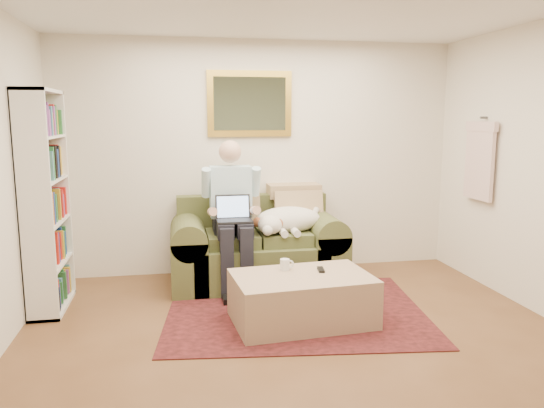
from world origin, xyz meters
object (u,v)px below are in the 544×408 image
object	(u,v)px
sofa	(257,254)
seated_man	(233,216)
ottoman	(302,299)
coffee_mug	(285,265)
laptop	(234,214)
sleeping_dog	(288,219)
bookshelf	(45,202)

from	to	relation	value
sofa	seated_man	bearing A→B (deg)	-148.55
ottoman	coffee_mug	distance (m)	0.33
seated_man	laptop	world-z (taller)	seated_man
sofa	seated_man	world-z (taller)	seated_man
seated_man	ottoman	xyz separation A→B (m)	(0.47, -1.03, -0.55)
laptop	coffee_mug	size ratio (longest dim) A/B	3.51
sofa	sleeping_dog	xyz separation A→B (m)	(0.32, -0.09, 0.38)
laptop	bookshelf	world-z (taller)	bookshelf
coffee_mug	bookshelf	distance (m)	2.24
coffee_mug	laptop	bearing A→B (deg)	114.53
sleeping_dog	bookshelf	xyz separation A→B (m)	(-2.32, -0.32, 0.31)
seated_man	ottoman	distance (m)	1.26
seated_man	ottoman	bearing A→B (deg)	-65.38
ottoman	seated_man	bearing A→B (deg)	114.62
sleeping_dog	ottoman	bearing A→B (deg)	-96.24
laptop	sofa	bearing A→B (deg)	41.02
seated_man	coffee_mug	bearing A→B (deg)	-67.26
seated_man	ottoman	size ratio (longest dim) A/B	1.31
seated_man	bookshelf	distance (m)	1.76
coffee_mug	sofa	bearing A→B (deg)	94.97
ottoman	coffee_mug	world-z (taller)	coffee_mug
laptop	ottoman	distance (m)	1.22
sofa	seated_man	xyz separation A→B (m)	(-0.27, -0.17, 0.45)
laptop	ottoman	size ratio (longest dim) A/B	0.30
seated_man	sofa	bearing A→B (deg)	31.45
sleeping_dog	coffee_mug	size ratio (longest dim) A/B	7.44
sofa	laptop	distance (m)	0.60
laptop	sleeping_dog	xyz separation A→B (m)	(0.60, 0.14, -0.11)
sofa	coffee_mug	xyz separation A→B (m)	(0.09, -1.02, 0.16)
coffee_mug	bookshelf	world-z (taller)	bookshelf
sleeping_dog	ottoman	world-z (taller)	sleeping_dog
ottoman	sleeping_dog	bearing A→B (deg)	83.76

